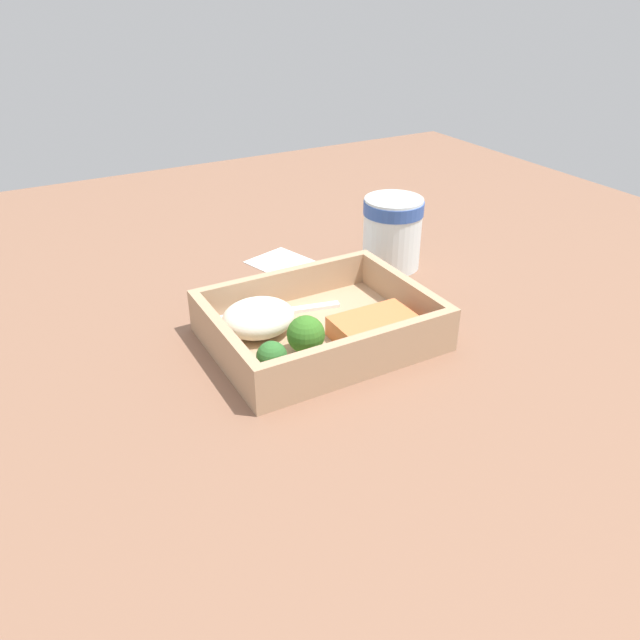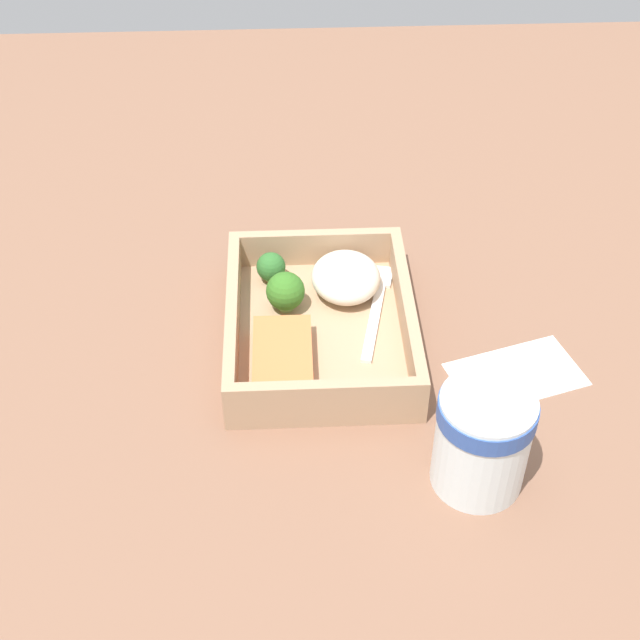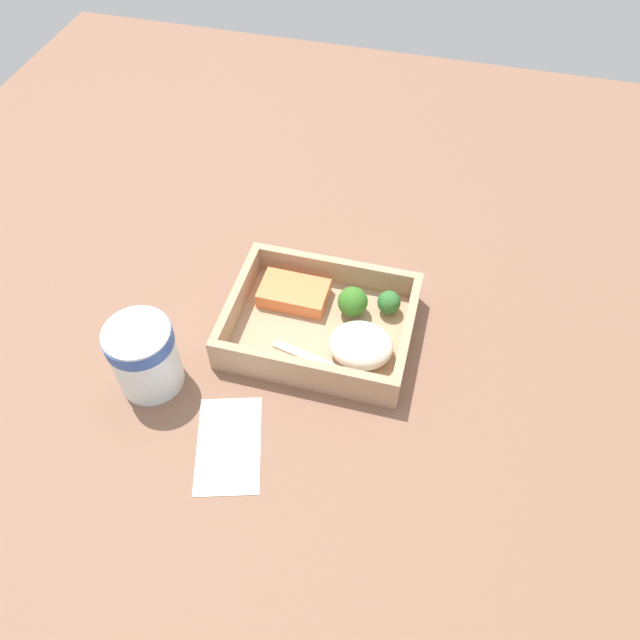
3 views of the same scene
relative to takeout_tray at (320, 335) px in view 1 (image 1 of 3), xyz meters
The scene contains 10 objects.
ground_plane 1.60cm from the takeout_tray, ahead, with size 160.00×160.00×2.00cm, color brown.
takeout_tray is the anchor object (origin of this frame).
tray_rim 2.69cm from the takeout_tray, ahead, with size 25.27×19.60×4.17cm.
salmon_fillet 6.63cm from the takeout_tray, 140.62° to the left, with size 9.65×6.00×2.43cm, color orange.
mashed_potatoes 7.64cm from the takeout_tray, 26.27° to the right, with size 8.64×7.69×4.01cm, color silver.
broccoli_floret_1 6.00cm from the takeout_tray, 43.42° to the left, with size 4.24×4.24×4.61cm.
broccoli_floret_2 10.38cm from the takeout_tray, 30.59° to the left, with size 3.30×3.30×3.69cm.
fork 7.38cm from the takeout_tray, 61.07° to the right, with size 15.78×5.03×0.44cm.
paper_cup 24.20cm from the takeout_tray, 145.49° to the right, with size 8.63×8.63×10.38cm.
receipt_slip 20.96cm from the takeout_tray, 107.87° to the right, with size 7.82×13.25×0.24cm, color white.
Camera 1 is at (31.02, 55.47, 38.73)cm, focal length 35.00 mm.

